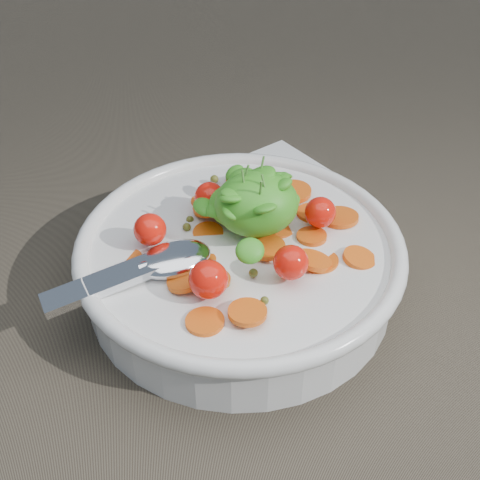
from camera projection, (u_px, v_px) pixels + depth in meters
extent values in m
plane|color=brown|center=(236.00, 285.00, 0.59)|extent=(6.00, 6.00, 0.00)
cylinder|color=white|center=(240.00, 266.00, 0.57)|extent=(0.29, 0.29, 0.06)
torus|color=white|center=(240.00, 244.00, 0.55)|extent=(0.30, 0.30, 0.02)
cylinder|color=white|center=(240.00, 285.00, 0.59)|extent=(0.14, 0.14, 0.01)
cylinder|color=brown|center=(240.00, 266.00, 0.57)|extent=(0.26, 0.26, 0.04)
cylinder|color=orange|center=(280.00, 212.00, 0.58)|extent=(0.03, 0.03, 0.01)
cylinder|color=orange|center=(313.00, 260.00, 0.53)|extent=(0.03, 0.04, 0.02)
cylinder|color=orange|center=(211.00, 207.00, 0.58)|extent=(0.05, 0.05, 0.01)
cylinder|color=orange|center=(268.00, 248.00, 0.54)|extent=(0.04, 0.04, 0.01)
cylinder|color=orange|center=(238.00, 213.00, 0.59)|extent=(0.04, 0.04, 0.01)
cylinder|color=orange|center=(312.00, 236.00, 0.56)|extent=(0.03, 0.03, 0.01)
cylinder|color=orange|center=(247.00, 312.00, 0.48)|extent=(0.04, 0.04, 0.01)
cylinder|color=orange|center=(277.00, 226.00, 0.57)|extent=(0.05, 0.05, 0.02)
cylinder|color=orange|center=(205.00, 322.00, 0.48)|extent=(0.03, 0.03, 0.01)
cylinder|color=orange|center=(293.00, 191.00, 0.61)|extent=(0.05, 0.05, 0.01)
cylinder|color=orange|center=(208.00, 234.00, 0.57)|extent=(0.04, 0.04, 0.01)
cylinder|color=orange|center=(311.00, 213.00, 0.59)|extent=(0.04, 0.04, 0.01)
cylinder|color=orange|center=(210.00, 260.00, 0.54)|extent=(0.04, 0.04, 0.02)
cylinder|color=orange|center=(339.00, 217.00, 0.58)|extent=(0.04, 0.04, 0.01)
cylinder|color=orange|center=(185.00, 282.00, 0.51)|extent=(0.04, 0.04, 0.01)
cylinder|color=orange|center=(359.00, 258.00, 0.54)|extent=(0.03, 0.03, 0.01)
cylinder|color=orange|center=(318.00, 263.00, 0.54)|extent=(0.05, 0.05, 0.01)
cylinder|color=orange|center=(205.00, 204.00, 0.60)|extent=(0.03, 0.04, 0.01)
cylinder|color=orange|center=(240.00, 179.00, 0.62)|extent=(0.04, 0.04, 0.01)
cylinder|color=orange|center=(212.00, 278.00, 0.51)|extent=(0.04, 0.04, 0.01)
cylinder|color=orange|center=(200.00, 260.00, 0.53)|extent=(0.03, 0.03, 0.01)
cylinder|color=orange|center=(125.00, 261.00, 0.54)|extent=(0.04, 0.04, 0.01)
cylinder|color=orange|center=(265.00, 234.00, 0.56)|extent=(0.03, 0.03, 0.01)
sphere|color=#53571D|center=(239.00, 323.00, 0.48)|extent=(0.01, 0.01, 0.01)
sphere|color=#53571D|center=(265.00, 301.00, 0.49)|extent=(0.01, 0.01, 0.01)
sphere|color=#53571D|center=(214.00, 179.00, 0.62)|extent=(0.01, 0.01, 0.01)
sphere|color=#53571D|center=(215.00, 279.00, 0.51)|extent=(0.01, 0.01, 0.01)
sphere|color=#53571D|center=(303.00, 190.00, 0.61)|extent=(0.01, 0.01, 0.01)
sphere|color=#53571D|center=(225.00, 284.00, 0.51)|extent=(0.01, 0.01, 0.01)
sphere|color=#53571D|center=(273.00, 228.00, 0.56)|extent=(0.01, 0.01, 0.01)
sphere|color=#53571D|center=(253.00, 273.00, 0.51)|extent=(0.01, 0.01, 0.01)
sphere|color=#53571D|center=(187.00, 227.00, 0.57)|extent=(0.01, 0.01, 0.01)
sphere|color=#53571D|center=(289.00, 210.00, 0.58)|extent=(0.01, 0.01, 0.01)
sphere|color=#53571D|center=(190.00, 220.00, 0.58)|extent=(0.01, 0.01, 0.01)
sphere|color=#53571D|center=(271.00, 217.00, 0.58)|extent=(0.01, 0.01, 0.01)
sphere|color=#53571D|center=(231.00, 191.00, 0.61)|extent=(0.01, 0.01, 0.01)
sphere|color=red|center=(320.00, 212.00, 0.56)|extent=(0.03, 0.03, 0.03)
sphere|color=red|center=(256.00, 186.00, 0.59)|extent=(0.03, 0.03, 0.03)
sphere|color=red|center=(209.00, 197.00, 0.58)|extent=(0.03, 0.03, 0.03)
sphere|color=red|center=(150.00, 230.00, 0.54)|extent=(0.03, 0.03, 0.03)
sphere|color=red|center=(208.00, 279.00, 0.48)|extent=(0.03, 0.03, 0.03)
sphere|color=red|center=(291.00, 263.00, 0.50)|extent=(0.03, 0.03, 0.03)
ellipsoid|color=green|center=(256.00, 204.00, 0.54)|extent=(0.08, 0.07, 0.06)
ellipsoid|color=green|center=(232.00, 205.00, 0.55)|extent=(0.04, 0.04, 0.04)
ellipsoid|color=green|center=(286.00, 201.00, 0.55)|extent=(0.03, 0.03, 0.01)
ellipsoid|color=green|center=(204.00, 207.00, 0.56)|extent=(0.03, 0.03, 0.01)
ellipsoid|color=green|center=(250.00, 251.00, 0.50)|extent=(0.03, 0.03, 0.02)
ellipsoid|color=green|center=(249.00, 213.00, 0.52)|extent=(0.03, 0.02, 0.01)
ellipsoid|color=green|center=(253.00, 197.00, 0.53)|extent=(0.03, 0.02, 0.02)
ellipsoid|color=green|center=(258.00, 191.00, 0.53)|extent=(0.03, 0.03, 0.01)
ellipsoid|color=green|center=(234.00, 211.00, 0.52)|extent=(0.03, 0.03, 0.02)
ellipsoid|color=green|center=(215.00, 209.00, 0.54)|extent=(0.02, 0.02, 0.02)
ellipsoid|color=green|center=(267.00, 188.00, 0.54)|extent=(0.03, 0.03, 0.02)
ellipsoid|color=green|center=(246.00, 206.00, 0.54)|extent=(0.03, 0.02, 0.02)
ellipsoid|color=green|center=(266.00, 208.00, 0.51)|extent=(0.02, 0.02, 0.02)
ellipsoid|color=green|center=(242.00, 176.00, 0.55)|extent=(0.03, 0.03, 0.02)
ellipsoid|color=green|center=(233.00, 194.00, 0.52)|extent=(0.03, 0.03, 0.02)
ellipsoid|color=green|center=(261.00, 176.00, 0.54)|extent=(0.04, 0.04, 0.03)
ellipsoid|color=green|center=(264.00, 180.00, 0.53)|extent=(0.03, 0.03, 0.02)
ellipsoid|color=green|center=(259.00, 185.00, 0.53)|extent=(0.03, 0.03, 0.03)
ellipsoid|color=green|center=(240.00, 198.00, 0.54)|extent=(0.03, 0.03, 0.03)
ellipsoid|color=green|center=(240.00, 200.00, 0.54)|extent=(0.03, 0.02, 0.01)
ellipsoid|color=green|center=(282.00, 186.00, 0.53)|extent=(0.03, 0.03, 0.02)
ellipsoid|color=green|center=(280.00, 176.00, 0.55)|extent=(0.03, 0.03, 0.03)
ellipsoid|color=green|center=(280.00, 179.00, 0.54)|extent=(0.03, 0.03, 0.01)
ellipsoid|color=green|center=(231.00, 199.00, 0.52)|extent=(0.03, 0.02, 0.02)
ellipsoid|color=green|center=(235.00, 174.00, 0.58)|extent=(0.03, 0.03, 0.02)
cylinder|color=#4C8C33|center=(268.00, 202.00, 0.52)|extent=(0.01, 0.02, 0.05)
cylinder|color=#4C8C33|center=(245.00, 197.00, 0.52)|extent=(0.01, 0.02, 0.05)
cylinder|color=#4C8C33|center=(259.00, 202.00, 0.52)|extent=(0.00, 0.01, 0.05)
cylinder|color=#4C8C33|center=(241.00, 189.00, 0.53)|extent=(0.01, 0.00, 0.05)
cylinder|color=#4C8C33|center=(258.00, 183.00, 0.54)|extent=(0.01, 0.02, 0.05)
ellipsoid|color=silver|center=(175.00, 259.00, 0.53)|extent=(0.08, 0.06, 0.02)
cube|color=silver|center=(117.00, 278.00, 0.51)|extent=(0.13, 0.06, 0.02)
cylinder|color=silver|center=(152.00, 265.00, 0.52)|extent=(0.03, 0.02, 0.01)
cube|color=white|center=(269.00, 186.00, 0.72)|extent=(0.21, 0.20, 0.01)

